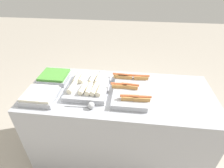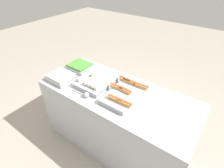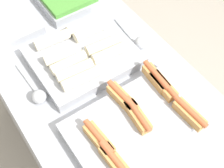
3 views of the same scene
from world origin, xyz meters
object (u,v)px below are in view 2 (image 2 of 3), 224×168
Objects in this scene: tray_side_front at (61,77)px; tray_side_back at (80,66)px; serving_spoon_near at (86,95)px; tray_hotdogs at (125,93)px; tray_wraps at (96,80)px; serving_spoon_far at (114,73)px.

tray_side_front and tray_side_back have the same top height.
serving_spoon_near is (0.46, -0.38, -0.01)m from tray_side_back.
tray_side_back is at bearing 90.00° from tray_side_front.
tray_side_front is at bearing -90.00° from tray_side_back.
tray_hotdogs is 0.39m from tray_wraps.
tray_side_front reaches higher than serving_spoon_far.
tray_wraps is at bearing -18.26° from tray_side_back.
tray_side_back is at bearing -163.57° from serving_spoon_far.
serving_spoon_far is (-0.00, 0.52, 0.00)m from serving_spoon_near.
serving_spoon_near is at bearing -140.57° from tray_hotdogs.
tray_wraps is at bearing 105.77° from serving_spoon_near.
tray_side_front is (-0.78, -0.20, 0.00)m from tray_hotdogs.
tray_wraps is at bearing -104.74° from serving_spoon_far.
tray_wraps reaches higher than serving_spoon_far.
tray_side_front is 1.13× the size of serving_spoon_near.
tray_side_back is at bearing 171.24° from tray_hotdogs.
tray_hotdogs is at bearing 1.07° from tray_wraps.
tray_side_front is 0.64m from serving_spoon_far.
tray_hotdogs is 0.79m from tray_side_back.
serving_spoon_far is (0.07, 0.26, -0.01)m from tray_wraps.
tray_wraps is at bearing -178.93° from tray_hotdogs.
serving_spoon_near is (-0.32, -0.26, -0.01)m from tray_hotdogs.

